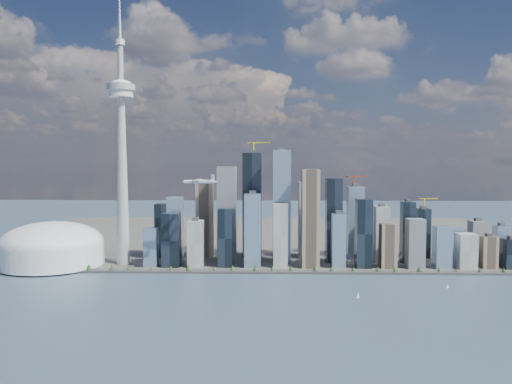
{
  "coord_description": "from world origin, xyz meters",
  "views": [
    {
      "loc": [
        -7.79,
        -676.06,
        209.08
      ],
      "look_at": [
        -31.7,
        260.0,
        151.86
      ],
      "focal_mm": 35.0,
      "sensor_mm": 36.0,
      "label": 1
    }
  ],
  "objects_px": {
    "needle_tower": "(122,148)",
    "sailboat_east": "(447,286)",
    "sailboat_west": "(358,296)",
    "airplane": "(199,181)",
    "dome_stadium": "(52,247)"
  },
  "relations": [
    {
      "from": "needle_tower",
      "to": "sailboat_east",
      "type": "xyz_separation_m",
      "value": [
        588.31,
        -165.37,
        -233.11
      ]
    },
    {
      "from": "needle_tower",
      "to": "sailboat_east",
      "type": "height_order",
      "value": "needle_tower"
    },
    {
      "from": "needle_tower",
      "to": "sailboat_east",
      "type": "relative_size",
      "value": 64.69
    },
    {
      "from": "dome_stadium",
      "to": "sailboat_east",
      "type": "xyz_separation_m",
      "value": [
        728.31,
        -155.37,
        -36.71
      ]
    },
    {
      "from": "airplane",
      "to": "sailboat_west",
      "type": "relative_size",
      "value": 6.95
    },
    {
      "from": "sailboat_west",
      "to": "needle_tower",
      "type": "bearing_deg",
      "value": 127.49
    },
    {
      "from": "sailboat_west",
      "to": "sailboat_east",
      "type": "relative_size",
      "value": 1.11
    },
    {
      "from": "needle_tower",
      "to": "airplane",
      "type": "xyz_separation_m",
      "value": [
        167.78,
        -97.31,
        -61.98
      ]
    },
    {
      "from": "needle_tower",
      "to": "dome_stadium",
      "type": "xyz_separation_m",
      "value": [
        -140.0,
        -10.0,
        -196.4
      ]
    },
    {
      "from": "needle_tower",
      "to": "airplane",
      "type": "bearing_deg",
      "value": -30.11
    },
    {
      "from": "sailboat_west",
      "to": "sailboat_east",
      "type": "bearing_deg",
      "value": -2.84
    },
    {
      "from": "needle_tower",
      "to": "dome_stadium",
      "type": "distance_m",
      "value": 241.4
    },
    {
      "from": "dome_stadium",
      "to": "sailboat_east",
      "type": "distance_m",
      "value": 745.61
    },
    {
      "from": "airplane",
      "to": "needle_tower",
      "type": "bearing_deg",
      "value": 151.83
    },
    {
      "from": "sailboat_west",
      "to": "sailboat_east",
      "type": "height_order",
      "value": "sailboat_west"
    }
  ]
}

